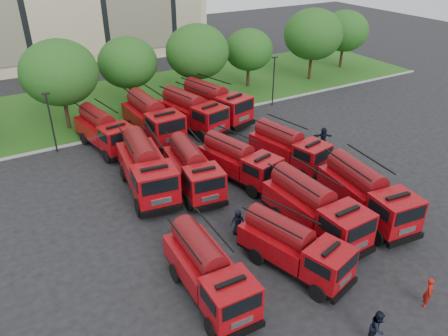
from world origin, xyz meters
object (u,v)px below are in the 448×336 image
object	(u,v)px
fire_truck_4	(146,168)
fire_truck_2	(314,208)
firefighter_0	(425,305)
fire_truck_10	(192,112)
fire_truck_11	(215,103)
firefighter_2	(375,233)
fire_truck_8	(104,130)
fire_truck_6	(239,161)
fire_truck_5	(193,169)
firefighter_3	(373,208)
fire_truck_3	(366,193)
firefighter_4	(238,233)
firefighter_5	(322,146)
fire_truck_9	(152,118)
fire_truck_0	(208,271)
fire_truck_1	(294,247)
fire_truck_7	(288,147)

from	to	relation	value
fire_truck_4	fire_truck_2	bearing A→B (deg)	-46.73
fire_truck_4	firefighter_0	xyz separation A→B (m)	(7.83, -17.10, -1.80)
fire_truck_10	fire_truck_11	bearing A→B (deg)	3.67
fire_truck_2	firefighter_2	world-z (taller)	fire_truck_2
firefighter_2	fire_truck_8	bearing A→B (deg)	22.26
fire_truck_6	firefighter_2	xyz separation A→B (m)	(3.76, -9.77, -1.53)
fire_truck_8	fire_truck_10	size ratio (longest dim) A/B	0.93
fire_truck_2	fire_truck_6	bearing A→B (deg)	91.83
fire_truck_5	firefighter_3	bearing A→B (deg)	-34.59
fire_truck_11	fire_truck_2	bearing A→B (deg)	-115.07
fire_truck_3	fire_truck_6	bearing A→B (deg)	125.69
fire_truck_2	firefighter_4	xyz separation A→B (m)	(-4.07, 2.10, -1.69)
firefighter_0	firefighter_2	bearing A→B (deg)	33.29
fire_truck_4	fire_truck_6	bearing A→B (deg)	-9.68
fire_truck_10	firefighter_3	bearing A→B (deg)	-88.44
fire_truck_6	firefighter_5	size ratio (longest dim) A/B	4.06
fire_truck_2	firefighter_5	size ratio (longest dim) A/B	4.31
fire_truck_4	fire_truck_9	distance (m)	8.94
fire_truck_2	firefighter_2	distance (m)	4.20
fire_truck_0	fire_truck_10	xyz separation A→B (m)	(8.62, 19.07, 0.19)
fire_truck_2	fire_truck_4	world-z (taller)	fire_truck_4
fire_truck_10	firefighter_4	world-z (taller)	fire_truck_10
fire_truck_11	fire_truck_5	bearing A→B (deg)	-140.53
fire_truck_5	firefighter_5	xyz separation A→B (m)	(12.62, 0.61, -1.60)
fire_truck_1	fire_truck_2	distance (m)	3.75
fire_truck_5	firefighter_4	world-z (taller)	fire_truck_5
fire_truck_5	fire_truck_8	bearing A→B (deg)	116.64
fire_truck_9	fire_truck_11	distance (m)	6.67
fire_truck_6	fire_truck_9	world-z (taller)	fire_truck_9
fire_truck_10	firefighter_4	distance (m)	16.32
fire_truck_8	firefighter_3	xyz separation A→B (m)	(12.61, -17.93, -1.61)
fire_truck_3	firefighter_0	size ratio (longest dim) A/B	4.53
fire_truck_3	fire_truck_5	world-z (taller)	fire_truck_3
firefighter_0	firefighter_3	bearing A→B (deg)	26.45
fire_truck_2	fire_truck_10	distance (m)	17.64
fire_truck_2	fire_truck_7	distance (m)	8.57
firefighter_3	firefighter_5	world-z (taller)	firefighter_3
fire_truck_10	firefighter_4	xyz separation A→B (m)	(-4.71, -15.53, -1.73)
fire_truck_3	fire_truck_7	xyz separation A→B (m)	(0.00, 7.97, -0.14)
fire_truck_8	fire_truck_11	size ratio (longest dim) A/B	0.88
fire_truck_1	fire_truck_3	bearing A→B (deg)	-2.55
fire_truck_5	fire_truck_6	size ratio (longest dim) A/B	1.02
fire_truck_8	firefighter_4	size ratio (longest dim) A/B	4.32
fire_truck_6	firefighter_5	bearing A→B (deg)	-6.71
fire_truck_4	firefighter_3	xyz separation A→B (m)	(12.09, -9.72, -1.80)
firefighter_3	firefighter_4	distance (m)	9.50
fire_truck_6	firefighter_0	distance (m)	15.27
fire_truck_0	fire_truck_8	world-z (taller)	fire_truck_8
fire_truck_0	fire_truck_4	distance (m)	11.11
fire_truck_3	fire_truck_7	bearing A→B (deg)	96.39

